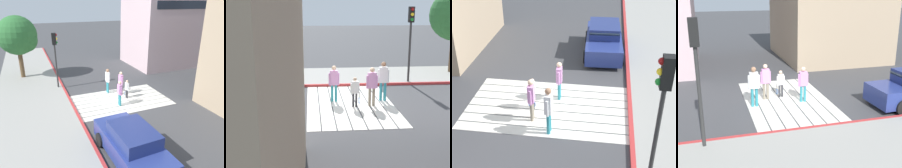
% 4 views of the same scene
% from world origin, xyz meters
% --- Properties ---
extents(ground_plane, '(120.00, 120.00, 0.00)m').
position_xyz_m(ground_plane, '(0.00, 0.00, 0.00)').
color(ground_plane, '#424244').
extents(crosswalk_stripes, '(6.40, 3.80, 0.01)m').
position_xyz_m(crosswalk_stripes, '(0.00, -0.00, 0.01)').
color(crosswalk_stripes, silver).
rests_on(crosswalk_stripes, ground).
extents(sidewalk_west, '(4.80, 40.00, 0.12)m').
position_xyz_m(sidewalk_west, '(-5.60, 0.00, 0.06)').
color(sidewalk_west, '#9E9B93').
rests_on(sidewalk_west, ground).
extents(curb_painted, '(0.16, 40.00, 0.13)m').
position_xyz_m(curb_painted, '(-3.25, 0.00, 0.07)').
color(curb_painted, '#BC3333').
rests_on(curb_painted, ground).
extents(building_far_north, '(8.00, 6.03, 10.98)m').
position_xyz_m(building_far_north, '(8.50, 7.08, 5.49)').
color(building_far_north, beige).
rests_on(building_far_north, ground).
extents(car_parked_near_curb, '(2.10, 4.36, 1.57)m').
position_xyz_m(car_parked_near_curb, '(-2.00, -5.52, 0.73)').
color(car_parked_near_curb, navy).
rests_on(car_parked_near_curb, ground).
extents(traffic_light_corner, '(0.39, 0.28, 4.24)m').
position_xyz_m(traffic_light_corner, '(-3.58, 3.77, 3.04)').
color(traffic_light_corner, '#2D2D2D').
rests_on(traffic_light_corner, ground).
extents(street_tree, '(3.20, 3.20, 5.32)m').
position_xyz_m(street_tree, '(-5.96, 7.33, 3.63)').
color(street_tree, brown).
rests_on(street_tree, ground).
extents(pedestrian_adult_lead, '(0.25, 0.53, 1.82)m').
position_xyz_m(pedestrian_adult_lead, '(-0.34, 1.58, 1.06)').
color(pedestrian_adult_lead, teal).
rests_on(pedestrian_adult_lead, ground).
extents(pedestrian_adult_trailing, '(0.23, 0.50, 1.71)m').
position_xyz_m(pedestrian_adult_trailing, '(0.42, 0.91, 1.00)').
color(pedestrian_adult_trailing, gray).
rests_on(pedestrian_adult_trailing, ground).
extents(pedestrian_adult_side, '(0.22, 0.49, 1.67)m').
position_xyz_m(pedestrian_adult_side, '(-0.37, -0.68, 0.97)').
color(pedestrian_adult_side, teal).
rests_on(pedestrian_adult_side, ground).
extents(pedestrian_child_with_racket, '(0.28, 0.41, 1.32)m').
position_xyz_m(pedestrian_child_with_racket, '(0.54, 0.16, 0.75)').
color(pedestrian_child_with_racket, '#333338').
rests_on(pedestrian_child_with_racket, ground).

